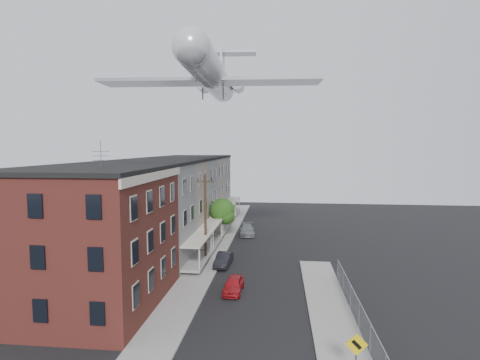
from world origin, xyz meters
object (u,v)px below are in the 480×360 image
at_px(car_near, 233,285).
at_px(car_far, 247,230).
at_px(car_mid, 224,260).
at_px(airplane, 212,76).
at_px(warning_sign, 356,352).
at_px(utility_pole, 205,217).
at_px(street_tree, 223,212).

relative_size(car_near, car_far, 0.78).
xyz_separation_m(car_mid, airplane, (-1.77, 4.29, 18.66)).
relative_size(warning_sign, car_far, 0.60).
relative_size(warning_sign, utility_pole, 0.31).
relative_size(car_mid, car_far, 0.83).
distance_m(street_tree, airplane, 17.20).
xyz_separation_m(warning_sign, car_near, (-7.40, 11.44, -1.26)).
relative_size(warning_sign, car_near, 0.77).
bearing_deg(utility_pole, car_mid, -27.72).
xyz_separation_m(warning_sign, street_tree, (-10.87, 28.95, 1.57)).
height_order(car_near, airplane, airplane).
height_order(street_tree, airplane, airplane).
distance_m(warning_sign, car_near, 13.68).
xyz_separation_m(car_near, car_far, (-0.64, 19.91, 0.06)).
distance_m(utility_pole, car_far, 13.34).
xyz_separation_m(car_mid, car_far, (1.16, 13.38, 0.04)).
bearing_deg(airplane, car_near, -71.74).
bearing_deg(car_near, airplane, 110.20).
distance_m(car_near, airplane, 21.88).
bearing_deg(warning_sign, car_near, 122.89).
distance_m(warning_sign, utility_pole, 22.25).
bearing_deg(street_tree, car_mid, -81.33).
height_order(warning_sign, airplane, airplane).
xyz_separation_m(utility_pole, airplane, (0.23, 3.24, 14.62)).
xyz_separation_m(car_far, airplane, (-2.93, -9.09, 18.62)).
distance_m(car_mid, airplane, 19.23).
bearing_deg(warning_sign, car_mid, 117.10).
bearing_deg(airplane, utility_pole, -94.06).
xyz_separation_m(car_near, car_mid, (-1.80, 6.53, 0.02)).
xyz_separation_m(street_tree, car_near, (3.47, -17.51, -2.83)).
xyz_separation_m(utility_pole, car_far, (3.16, 12.33, -4.00)).
height_order(car_near, car_mid, car_mid).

